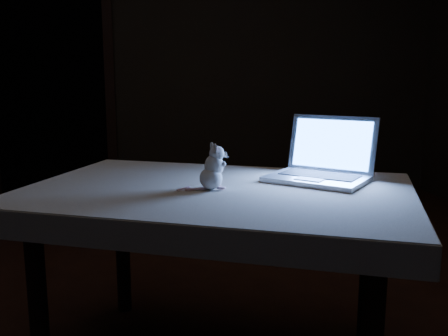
{
  "coord_description": "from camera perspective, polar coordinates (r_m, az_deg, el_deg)",
  "views": [
    {
      "loc": [
        -0.21,
        -1.87,
        1.06
      ],
      "look_at": [
        0.01,
        -0.18,
        0.74
      ],
      "focal_mm": 40.0,
      "sensor_mm": 36.0,
      "label": 1
    }
  ],
  "objects": [
    {
      "name": "back_wall",
      "position": [
        4.38,
        -4.86,
        13.59
      ],
      "size": [
        4.5,
        0.04,
        2.6
      ],
      "primitive_type": "cube",
      "color": "black",
      "rests_on": "ground"
    },
    {
      "name": "doorway",
      "position": [
        4.46,
        -19.3,
        9.98
      ],
      "size": [
        1.06,
        0.36,
        2.13
      ],
      "primitive_type": null,
      "color": "black",
      "rests_on": "back_wall"
    },
    {
      "name": "table",
      "position": [
        1.85,
        -0.75,
        -12.56
      ],
      "size": [
        1.45,
        1.21,
        0.66
      ],
      "primitive_type": null,
      "rotation": [
        0.0,
        0.0,
        -0.39
      ],
      "color": "black",
      "rests_on": "floor"
    },
    {
      "name": "tablecloth",
      "position": [
        1.83,
        2.06,
        -3.12
      ],
      "size": [
        1.6,
        1.46,
        0.09
      ],
      "primitive_type": null,
      "rotation": [
        0.0,
        0.0,
        -0.56
      ],
      "color": "beige",
      "rests_on": "table"
    },
    {
      "name": "laptop",
      "position": [
        1.87,
        10.65,
        2.07
      ],
      "size": [
        0.46,
        0.46,
        0.24
      ],
      "primitive_type": null,
      "rotation": [
        0.0,
        0.0,
        -0.69
      ],
      "color": "silver",
      "rests_on": "tablecloth"
    },
    {
      "name": "plush_mouse",
      "position": [
        1.71,
        -1.51,
        0.15
      ],
      "size": [
        0.16,
        0.16,
        0.16
      ],
      "primitive_type": null,
      "rotation": [
        0.0,
        0.0,
        -0.59
      ],
      "color": "silver",
      "rests_on": "tablecloth"
    }
  ]
}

